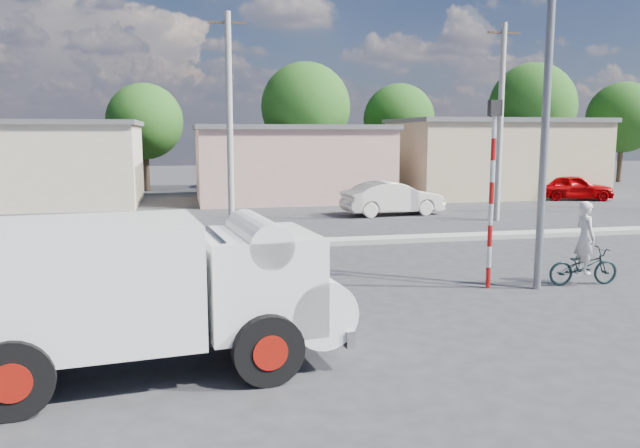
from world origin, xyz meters
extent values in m
plane|color=#2B2B2E|center=(0.00, 0.00, 0.00)|extent=(120.00, 120.00, 0.00)
cube|color=#99968E|center=(0.00, 8.00, 0.08)|extent=(40.00, 0.80, 0.16)
cylinder|color=black|center=(-5.94, -3.43, 0.53)|extent=(1.08, 0.42, 1.05)
cylinder|color=#A6150B|center=(-5.94, -3.43, 0.53)|extent=(0.55, 0.40, 0.52)
cylinder|color=black|center=(-6.17, -1.44, 0.53)|extent=(1.08, 0.42, 1.05)
cylinder|color=#A6150B|center=(-6.17, -1.44, 0.53)|extent=(0.55, 0.40, 0.52)
cylinder|color=black|center=(-2.62, -3.05, 0.53)|extent=(1.08, 0.42, 1.05)
cylinder|color=#A6150B|center=(-2.62, -3.05, 0.53)|extent=(0.55, 0.40, 0.52)
cylinder|color=black|center=(-2.85, -1.06, 0.53)|extent=(1.08, 0.42, 1.05)
cylinder|color=#A6150B|center=(-2.85, -1.06, 0.53)|extent=(0.55, 0.40, 0.52)
cube|color=black|center=(-4.44, -2.25, 0.60)|extent=(4.51, 1.74, 0.17)
cube|color=white|center=(-5.30, -2.35, 1.48)|extent=(3.66, 2.48, 1.77)
cube|color=white|center=(-2.64, -2.04, 1.34)|extent=(1.93, 2.14, 1.48)
cylinder|color=white|center=(-1.84, -1.95, 0.91)|extent=(1.27, 2.07, 1.05)
cylinder|color=white|center=(-2.64, -2.04, 2.00)|extent=(0.89, 2.02, 0.67)
cube|color=silver|center=(-1.46, -1.90, 0.53)|extent=(0.37, 2.05, 0.27)
cube|color=black|center=(-3.31, -2.12, 1.77)|extent=(0.26, 1.62, 0.67)
imported|color=black|center=(5.57, 1.30, 0.45)|extent=(1.77, 0.73, 0.91)
imported|color=silver|center=(5.57, 1.30, 0.86)|extent=(0.46, 0.66, 1.72)
imported|color=silver|center=(5.34, 14.67, 0.74)|extent=(4.64, 2.03, 1.48)
imported|color=#AC0003|center=(17.05, 18.52, 0.70)|extent=(4.39, 2.80, 1.39)
cylinder|color=red|center=(3.20, 1.50, 0.25)|extent=(0.11, 0.11, 0.50)
cylinder|color=white|center=(3.20, 1.50, 0.75)|extent=(0.11, 0.11, 0.50)
cylinder|color=red|center=(3.20, 1.50, 1.25)|extent=(0.11, 0.11, 0.50)
cylinder|color=white|center=(3.20, 1.50, 1.75)|extent=(0.11, 0.11, 0.50)
cylinder|color=red|center=(3.20, 1.50, 2.25)|extent=(0.11, 0.11, 0.50)
cylinder|color=white|center=(3.20, 1.50, 2.75)|extent=(0.11, 0.11, 0.50)
cylinder|color=red|center=(3.20, 1.50, 3.25)|extent=(0.11, 0.11, 0.50)
cylinder|color=white|center=(3.20, 1.50, 3.75)|extent=(0.11, 0.11, 0.50)
cube|color=black|center=(3.20, 1.50, 4.18)|extent=(0.28, 0.18, 0.36)
cylinder|color=slate|center=(4.30, 1.20, 4.50)|extent=(0.18, 0.18, 9.00)
cube|color=beige|center=(-12.00, 22.00, 2.00)|extent=(12.00, 7.00, 4.00)
cube|color=#59595B|center=(-12.00, 22.00, 4.12)|extent=(12.30, 7.30, 0.24)
cube|color=tan|center=(2.00, 22.00, 1.90)|extent=(10.00, 7.00, 3.80)
cube|color=#59595B|center=(2.00, 22.00, 3.92)|extent=(10.30, 7.30, 0.24)
cube|color=tan|center=(14.00, 22.00, 2.10)|extent=(11.00, 7.00, 4.20)
cube|color=#59595B|center=(14.00, 22.00, 4.32)|extent=(11.30, 7.30, 0.24)
cylinder|color=#38281E|center=(-6.00, 29.00, 1.74)|extent=(0.36, 0.36, 3.47)
sphere|color=#2C611D|center=(-6.00, 29.00, 4.34)|extent=(4.71, 4.71, 4.71)
cylinder|color=#38281E|center=(4.00, 28.00, 2.10)|extent=(0.36, 0.36, 4.20)
sphere|color=#2C611D|center=(4.00, 28.00, 5.25)|extent=(5.70, 5.70, 5.70)
cylinder|color=#38281E|center=(11.00, 30.00, 1.82)|extent=(0.36, 0.36, 3.64)
sphere|color=#2C611D|center=(11.00, 30.00, 4.55)|extent=(4.94, 4.94, 4.94)
cylinder|color=#38281E|center=(20.00, 28.00, 2.18)|extent=(0.36, 0.36, 4.37)
sphere|color=#2C611D|center=(20.00, 28.00, 5.46)|extent=(5.93, 5.93, 5.93)
cylinder|color=#38281E|center=(28.00, 29.00, 1.90)|extent=(0.36, 0.36, 3.81)
sphere|color=#2C611D|center=(28.00, 29.00, 4.76)|extent=(5.17, 5.17, 5.17)
cylinder|color=#99968E|center=(-2.00, 12.00, 4.00)|extent=(0.24, 0.24, 8.00)
cube|color=#38281E|center=(-2.00, 12.00, 7.60)|extent=(1.40, 0.08, 0.08)
cylinder|color=#99968E|center=(9.00, 12.00, 4.00)|extent=(0.24, 0.24, 8.00)
cube|color=#38281E|center=(9.00, 12.00, 7.60)|extent=(1.40, 0.08, 0.08)
camera|label=1|loc=(-3.73, -11.64, 3.62)|focal=35.00mm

